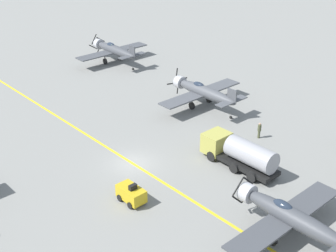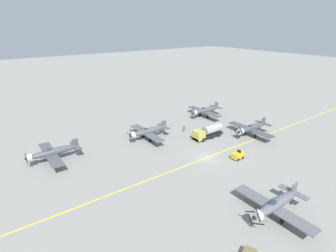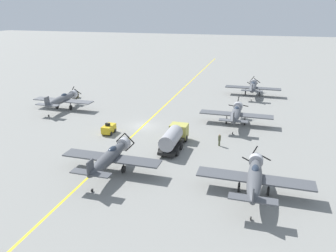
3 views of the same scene
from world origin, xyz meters
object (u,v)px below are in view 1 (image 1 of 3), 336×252
Objects in this scene: airplane_near_center at (290,217)px; ground_crew_walking at (259,130)px; airplane_far_right at (114,50)px; tow_tractor at (131,194)px; fuel_tanker at (239,152)px; airplane_mid_right at (203,91)px.

airplane_near_center is 6.79× the size of ground_crew_walking.
airplane_far_right is 36.39m from tow_tractor.
airplane_far_right is 30.40m from ground_crew_walking.
airplane_far_right is at bearing 84.01° from ground_crew_walking.
fuel_tanker is at bearing 44.80° from airplane_near_center.
airplane_near_center is at bearing -134.30° from ground_crew_walking.
ground_crew_walking is (6.05, 2.31, -0.55)m from fuel_tanker.
airplane_mid_right reaches higher than airplane_far_right.
airplane_far_right is 1.00× the size of airplane_mid_right.
airplane_mid_right is at bearing 27.43° from tow_tractor.
airplane_mid_right is at bearing 58.25° from fuel_tanker.
airplane_far_right reaches higher than fuel_tanker.
fuel_tanker is 11.36m from tow_tractor.
fuel_tanker reaches higher than ground_crew_walking.
tow_tractor is at bearing 179.81° from ground_crew_walking.
fuel_tanker is 6.50m from ground_crew_walking.
airplane_far_right is 6.79× the size of ground_crew_walking.
airplane_far_right is at bearing 56.05° from tow_tractor.
airplane_mid_right is 4.62× the size of tow_tractor.
tow_tractor is at bearing -131.11° from airplane_far_right.
tow_tractor is 17.14m from ground_crew_walking.
ground_crew_walking is at bearing -0.19° from tow_tractor.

